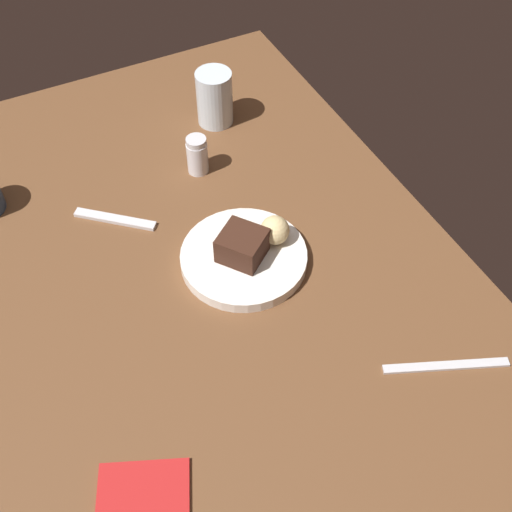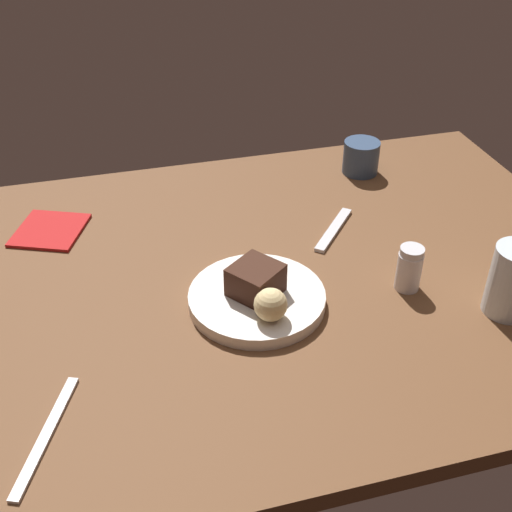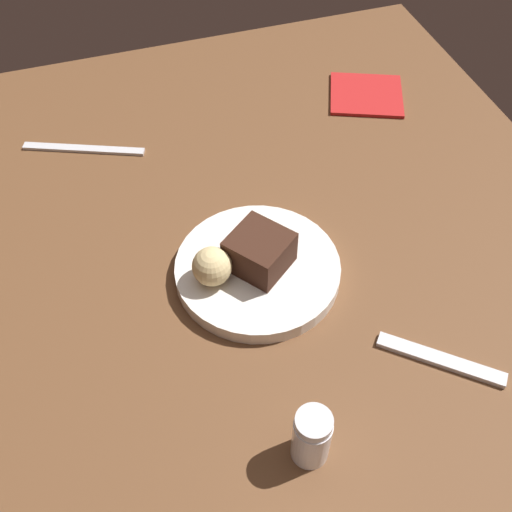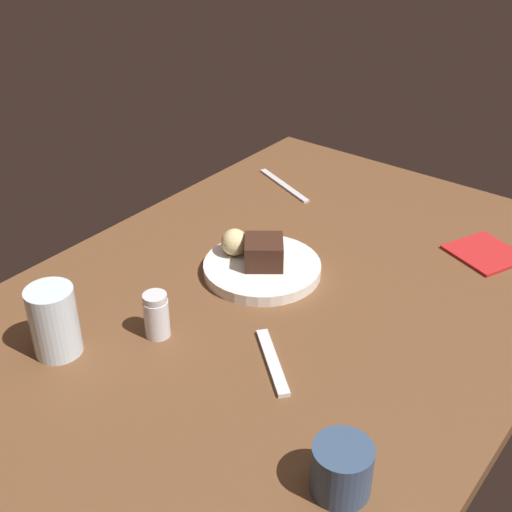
% 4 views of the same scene
% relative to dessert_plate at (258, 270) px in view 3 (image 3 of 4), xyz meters
% --- Properties ---
extents(dining_table, '(1.20, 0.84, 0.03)m').
position_rel_dessert_plate_xyz_m(dining_table, '(0.03, 0.07, -0.03)').
color(dining_table, brown).
rests_on(dining_table, ground).
extents(dessert_plate, '(0.21, 0.21, 0.02)m').
position_rel_dessert_plate_xyz_m(dessert_plate, '(0.00, 0.00, 0.00)').
color(dessert_plate, white).
rests_on(dessert_plate, dining_table).
extents(chocolate_cake_slice, '(0.10, 0.10, 0.05)m').
position_rel_dessert_plate_xyz_m(chocolate_cake_slice, '(-0.00, 0.00, 0.03)').
color(chocolate_cake_slice, '#381E14').
rests_on(chocolate_cake_slice, dessert_plate).
extents(bread_roll, '(0.05, 0.05, 0.05)m').
position_rel_dessert_plate_xyz_m(bread_roll, '(0.00, -0.06, 0.04)').
color(bread_roll, '#DBC184').
rests_on(bread_roll, dessert_plate).
extents(salt_shaker, '(0.04, 0.04, 0.08)m').
position_rel_dessert_plate_xyz_m(salt_shaker, '(0.24, -0.02, 0.03)').
color(salt_shaker, silver).
rests_on(salt_shaker, dining_table).
extents(dessert_spoon, '(0.11, 0.13, 0.01)m').
position_rel_dessert_plate_xyz_m(dessert_spoon, '(0.19, 0.16, -0.01)').
color(dessert_spoon, silver).
rests_on(dessert_spoon, dining_table).
extents(butter_knife, '(0.09, 0.18, 0.01)m').
position_rel_dessert_plate_xyz_m(butter_knife, '(-0.32, -0.18, -0.01)').
color(butter_knife, silver).
rests_on(butter_knife, dining_table).
extents(folded_napkin, '(0.15, 0.16, 0.01)m').
position_rel_dessert_plate_xyz_m(folded_napkin, '(-0.31, 0.30, -0.01)').
color(folded_napkin, '#B21E1E').
rests_on(folded_napkin, dining_table).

